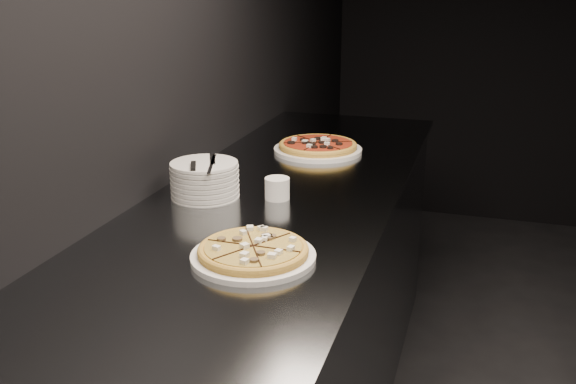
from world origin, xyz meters
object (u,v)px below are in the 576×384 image
(counter, at_px, (279,320))
(plate_stack, at_px, (205,179))
(ramekin, at_px, (277,188))
(pizza_mushroom, at_px, (253,252))
(cutlery, at_px, (204,163))
(pizza_tomato, at_px, (318,147))

(counter, xyz_separation_m, plate_stack, (-0.20, -0.11, 0.51))
(counter, distance_m, ramekin, 0.50)
(pizza_mushroom, relative_size, cutlery, 1.37)
(counter, xyz_separation_m, ramekin, (0.02, -0.06, 0.49))
(pizza_mushroom, distance_m, cutlery, 0.49)
(plate_stack, xyz_separation_m, cutlery, (0.01, -0.02, 0.06))
(plate_stack, distance_m, cutlery, 0.06)
(pizza_tomato, distance_m, plate_stack, 0.65)
(cutlery, bearing_deg, plate_stack, 93.11)
(pizza_tomato, height_order, plate_stack, plate_stack)
(plate_stack, bearing_deg, pizza_tomato, 72.15)
(pizza_mushroom, distance_m, ramekin, 0.45)
(counter, distance_m, pizza_mushroom, 0.70)
(pizza_mushroom, xyz_separation_m, cutlery, (-0.30, 0.38, 0.09))
(pizza_mushroom, xyz_separation_m, ramekin, (-0.08, 0.44, 0.02))
(pizza_mushroom, height_order, plate_stack, plate_stack)
(plate_stack, bearing_deg, cutlery, -62.38)
(counter, relative_size, pizza_mushroom, 8.08)
(pizza_mushroom, distance_m, pizza_tomato, 1.01)
(counter, xyz_separation_m, pizza_mushroom, (0.10, -0.50, 0.48))
(pizza_mushroom, xyz_separation_m, plate_stack, (-0.30, 0.39, 0.04))
(plate_stack, bearing_deg, ramekin, 11.22)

